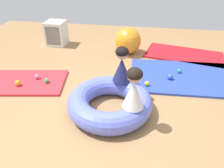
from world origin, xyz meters
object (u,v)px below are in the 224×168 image
play_ball_teal (179,71)px  play_ball_orange (18,83)px  exercise_ball_large (128,41)px  child_in_navy (122,65)px  play_ball_green (47,81)px  child_in_white (134,89)px  play_ball_pink (37,77)px  play_ball_blue (170,77)px  play_ball_yellow (147,84)px  storage_cube (56,33)px  inflatable_cushion (110,102)px

play_ball_teal → play_ball_orange: size_ratio=0.79×
play_ball_orange → exercise_ball_large: 2.42m
child_in_navy → play_ball_green: (-1.30, 0.13, -0.48)m
child_in_white → play_ball_pink: 2.00m
play_ball_orange → play_ball_blue: bearing=13.8°
child_in_navy → play_ball_yellow: bearing=-94.0°
play_ball_blue → play_ball_teal: play_ball_blue is taller
storage_cube → play_ball_orange: bearing=-87.5°
play_ball_orange → play_ball_teal: bearing=18.2°
exercise_ball_large → play_ball_orange: bearing=-133.8°
child_in_white → play_ball_teal: (0.76, 1.48, -0.48)m
play_ball_orange → storage_cube: bearing=92.5°
play_ball_pink → play_ball_green: bearing=-23.9°
child_in_navy → play_ball_blue: size_ratio=5.32×
child_in_white → play_ball_green: size_ratio=6.73×
play_ball_orange → exercise_ball_large: (1.67, 1.74, 0.20)m
play_ball_blue → exercise_ball_large: exercise_ball_large is taller
play_ball_green → play_ball_pink: bearing=156.1°
child_in_navy → storage_cube: bearing=0.8°
play_ball_teal → play_ball_pink: size_ratio=0.90×
play_ball_teal → play_ball_pink: (-2.50, -0.63, 0.00)m
play_ball_yellow → play_ball_orange: play_ball_orange is taller
play_ball_green → play_ball_yellow: 1.71m
play_ball_blue → play_ball_teal: 0.33m
play_ball_orange → play_ball_yellow: bearing=9.2°
play_ball_blue → play_ball_teal: bearing=55.5°
inflatable_cushion → play_ball_blue: 1.34m
inflatable_cushion → play_ball_green: size_ratio=14.94×
inflatable_cushion → child_in_navy: size_ratio=2.24×
play_ball_yellow → play_ball_orange: size_ratio=0.80×
child_in_white → storage_cube: 3.29m
child_in_navy → play_ball_orange: size_ratio=5.48×
inflatable_cushion → child_in_navy: bearing=73.6°
child_in_navy → child_in_white: bearing=157.3°
play_ball_green → play_ball_orange: size_ratio=0.82×
play_ball_blue → play_ball_orange: size_ratio=1.03×
play_ball_pink → child_in_navy: bearing=-8.7°
exercise_ball_large → storage_cube: 1.77m
child_in_white → play_ball_yellow: size_ratio=6.88×
play_ball_teal → storage_cube: (-2.80, 1.08, 0.20)m
child_in_white → play_ball_orange: (-1.96, 0.59, -0.47)m
inflatable_cushion → play_ball_blue: size_ratio=11.89×
child_in_white → play_ball_yellow: 1.06m
play_ball_teal → play_ball_pink: 2.58m
play_ball_yellow → storage_cube: (-2.22, 1.63, 0.20)m
exercise_ball_large → storage_cube: size_ratio=1.02×
play_ball_green → play_ball_pink: 0.24m
child_in_white → play_ball_yellow: child_in_white is taller
child_in_navy → play_ball_teal: child_in_navy is taller
child_in_white → play_ball_blue: size_ratio=5.35×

